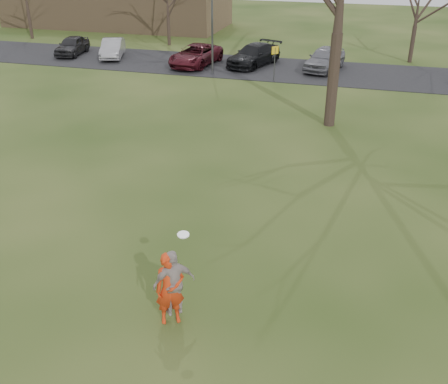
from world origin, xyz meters
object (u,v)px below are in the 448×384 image
at_px(car_4, 325,58).
at_px(building, 117,4).
at_px(car_2, 196,55).
at_px(catching_play, 174,283).
at_px(lamp_post, 212,9).
at_px(car_0, 72,45).
at_px(player_defender, 170,289).
at_px(car_1, 113,48).
at_px(car_3, 254,55).

relative_size(car_4, building, 0.21).
distance_m(car_2, catching_play, 25.61).
height_order(car_4, lamp_post, lamp_post).
bearing_deg(catching_play, car_2, 107.50).
bearing_deg(car_0, lamp_post, -21.36).
bearing_deg(building, car_2, -47.79).
height_order(player_defender, lamp_post, lamp_post).
relative_size(car_1, lamp_post, 0.62).
bearing_deg(car_0, car_2, -12.04).
height_order(car_1, lamp_post, lamp_post).
height_order(car_1, catching_play, catching_play).
distance_m(player_defender, car_1, 28.78).
bearing_deg(car_2, player_defender, -65.35).
distance_m(car_2, car_3, 3.86).
relative_size(car_1, car_2, 0.81).
height_order(car_0, car_2, car_2).
bearing_deg(car_3, car_1, -159.25).
relative_size(car_1, building, 0.19).
relative_size(car_0, lamp_post, 0.60).
height_order(car_0, car_1, car_0).
distance_m(car_1, car_4, 14.78).
xyz_separation_m(car_3, car_4, (4.65, 0.02, 0.05)).
bearing_deg(car_2, car_4, 14.22).
height_order(car_2, car_4, car_4).
height_order(car_4, catching_play, catching_play).
distance_m(player_defender, building, 42.86).
bearing_deg(car_0, catching_play, -63.41).
relative_size(player_defender, car_4, 0.42).
distance_m(car_3, catching_play, 25.72).
height_order(car_3, catching_play, catching_play).
bearing_deg(car_1, car_4, -17.17).
relative_size(car_2, car_3, 1.02).
bearing_deg(car_3, building, 160.66).
relative_size(car_0, car_1, 0.98).
xyz_separation_m(player_defender, car_3, (-3.89, 25.49, -0.19)).
xyz_separation_m(player_defender, car_1, (-14.01, 25.13, -0.24)).
bearing_deg(player_defender, car_0, 95.85).
distance_m(car_0, lamp_post, 12.17).
height_order(car_2, building, building).
bearing_deg(lamp_post, catching_play, -75.20).
height_order(car_1, building, building).
bearing_deg(car_4, catching_play, -79.29).
bearing_deg(car_3, player_defender, -62.60).
distance_m(player_defender, car_0, 30.52).
bearing_deg(catching_play, player_defender, -134.02).
xyz_separation_m(car_0, building, (-2.60, 12.79, 1.25)).
distance_m(car_0, car_4, 18.01).
relative_size(car_3, lamp_post, 0.75).
height_order(car_3, lamp_post, lamp_post).
bearing_deg(car_2, lamp_post, -41.33).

